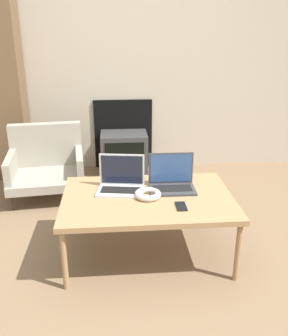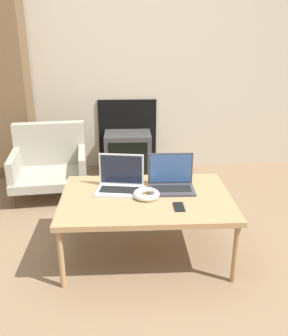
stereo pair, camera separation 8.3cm
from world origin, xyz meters
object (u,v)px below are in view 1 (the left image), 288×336
object	(u,v)px
phone	(181,206)
laptop_left	(121,182)
headphones	(148,194)
armchair	(47,163)
tv	(124,153)
laptop_right	(172,180)

from	to	relation	value
phone	laptop_left	bearing A→B (deg)	141.77
phone	headphones	bearing A→B (deg)	141.02
phone	armchair	world-z (taller)	armchair
laptop_left	armchair	xyz separation A→B (m)	(-0.69, 0.98, -0.19)
tv	headphones	bearing A→B (deg)	-85.97
headphones	tv	size ratio (longest dim) A/B	0.36
phone	tv	xyz separation A→B (m)	(-0.31, 1.76, -0.23)
laptop_left	headphones	size ratio (longest dim) A/B	1.91
armchair	headphones	bearing A→B (deg)	-58.27
laptop_right	headphones	world-z (taller)	laptop_right
laptop_right	tv	bearing A→B (deg)	102.21
phone	armchair	distance (m)	1.67
laptop_right	tv	xyz separation A→B (m)	(-0.30, 1.46, -0.28)
laptop_left	laptop_right	distance (m)	0.36
laptop_right	tv	distance (m)	1.52
laptop_right	headphones	bearing A→B (deg)	-143.19
headphones	phone	xyz separation A→B (m)	(0.20, -0.16, -0.02)
laptop_right	phone	xyz separation A→B (m)	(0.02, -0.30, -0.05)
laptop_right	phone	distance (m)	0.30
laptop_right	armchair	xyz separation A→B (m)	(-1.05, 0.98, -0.19)
tv	armchair	bearing A→B (deg)	-147.25
headphones	phone	bearing A→B (deg)	-38.98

